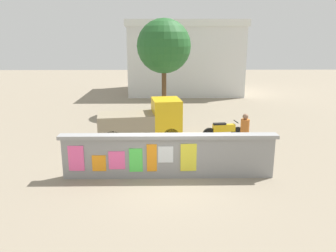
% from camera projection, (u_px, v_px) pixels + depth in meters
% --- Properties ---
extents(ground, '(60.00, 60.00, 0.00)m').
position_uv_depth(ground, '(166.00, 120.00, 19.08)').
color(ground, gray).
extents(poster_wall, '(7.06, 0.42, 1.46)m').
position_uv_depth(poster_wall, '(168.00, 155.00, 11.15)').
color(poster_wall, gray).
rests_on(poster_wall, ground).
extents(auto_rickshaw_truck, '(3.77, 1.98, 1.85)m').
position_uv_depth(auto_rickshaw_truck, '(144.00, 121.00, 15.10)').
color(auto_rickshaw_truck, black).
rests_on(auto_rickshaw_truck, ground).
extents(motorcycle, '(1.90, 0.56, 0.87)m').
position_uv_depth(motorcycle, '(223.00, 130.00, 15.20)').
color(motorcycle, black).
rests_on(motorcycle, ground).
extents(bicycle_near, '(1.70, 0.44, 0.95)m').
position_uv_depth(bicycle_near, '(196.00, 155.00, 12.38)').
color(bicycle_near, black).
rests_on(bicycle_near, ground).
extents(person_walking, '(0.47, 0.47, 1.62)m').
position_uv_depth(person_walking, '(245.00, 130.00, 13.35)').
color(person_walking, '#338CBF').
rests_on(person_walking, ground).
extents(tree_roadside, '(3.20, 3.20, 5.58)m').
position_uv_depth(tree_roadside, '(164.00, 46.00, 20.13)').
color(tree_roadside, brown).
rests_on(tree_roadside, ground).
extents(building_background, '(9.10, 6.94, 5.73)m').
position_uv_depth(building_background, '(184.00, 57.00, 28.37)').
color(building_background, silver).
rests_on(building_background, ground).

